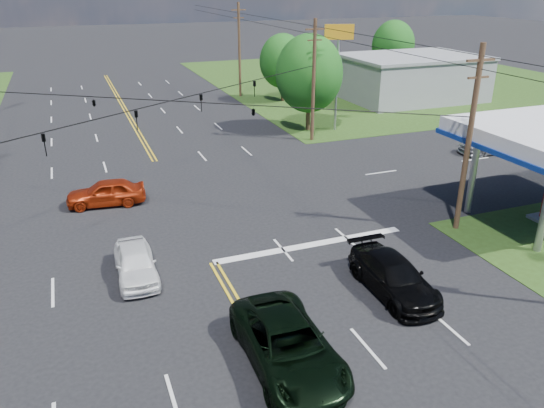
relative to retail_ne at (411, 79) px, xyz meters
name	(u,v)px	position (x,y,z in m)	size (l,w,h in m)	color
ground	(178,201)	(-30.00, -20.00, -2.20)	(280.00, 280.00, 0.00)	black
grass_ne	(388,79)	(5.00, 12.00, -2.20)	(46.00, 48.00, 0.03)	#273F14
stop_bar	(311,245)	(-25.00, -28.00, -2.20)	(10.00, 0.50, 0.02)	silver
retail_ne	(411,79)	(0.00, 0.00, 0.00)	(14.00, 10.00, 4.40)	gray
pole_se	(469,139)	(-17.00, -29.00, 2.72)	(1.60, 0.28, 9.50)	#3E2B1A
pole_ne	(314,80)	(-17.00, -11.00, 2.72)	(1.60, 0.28, 9.50)	#3E2B1A
pole_right_far	(239,49)	(-17.00, 8.00, 2.97)	(1.60, 0.28, 10.00)	#3E2B1A
span_wire_signals	(170,101)	(-30.00, -20.00, 3.80)	(26.00, 18.00, 1.13)	black
power_lines	(174,57)	(-30.00, -22.00, 6.40)	(26.04, 100.00, 0.64)	black
tree_right_a	(309,74)	(-16.00, -8.00, 2.67)	(5.70, 5.70, 8.18)	#3E2B1A
tree_right_b	(283,61)	(-13.50, 4.00, 2.02)	(4.94, 4.94, 7.09)	#3E2B1A
tree_far_r	(393,45)	(4.00, 10.00, 2.34)	(5.32, 5.32, 7.63)	#3E2B1A
pickup_dkgreen	(288,345)	(-29.50, -35.77, -1.38)	(2.71, 5.88, 1.63)	black
suv_black	(394,276)	(-23.61, -33.11, -1.45)	(2.10, 5.16, 1.50)	black
pickup_white	(136,263)	(-33.50, -28.00, -1.48)	(1.69, 4.21, 1.43)	white
sedan_red	(106,192)	(-33.96, -19.00, -1.44)	(1.79, 4.45, 1.52)	#9C260B
sedan_far	(492,143)	(-5.73, -19.00, -1.44)	(2.12, 5.21, 1.51)	#B2B3B7
polesign_ne	(338,48)	(-13.76, -8.80, 4.78)	(2.39, 0.96, 8.82)	#A5A5AA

